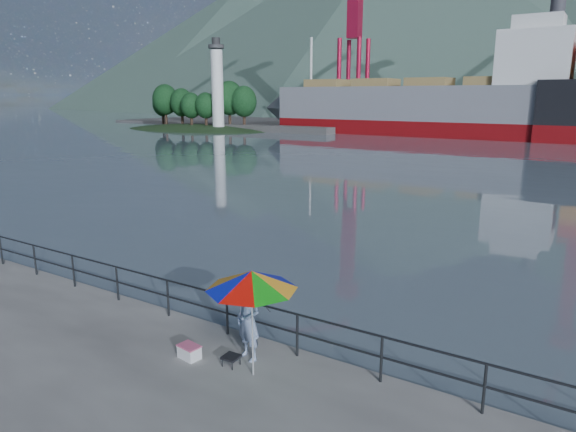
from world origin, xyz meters
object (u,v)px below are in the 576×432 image
Objects in this scene: fisherman at (249,320)px; bulk_carrier at (436,106)px; cooler_bag at (189,352)px; beach_umbrella at (252,280)px.

bulk_carrier reaches higher than fisherman.
bulk_carrier is at bearing 110.88° from cooler_bag.
fisherman is at bearing -76.24° from bulk_carrier.
fisherman is 0.79× the size of beach_umbrella.
fisherman is 0.04× the size of bulk_carrier.
cooler_bag is at bearing -173.16° from beach_umbrella.
beach_umbrella is at bearing -33.28° from fisherman.
beach_umbrella is 0.05× the size of bulk_carrier.
fisherman is at bearing 133.41° from beach_umbrella.
beach_umbrella is at bearing -75.96° from bulk_carrier.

